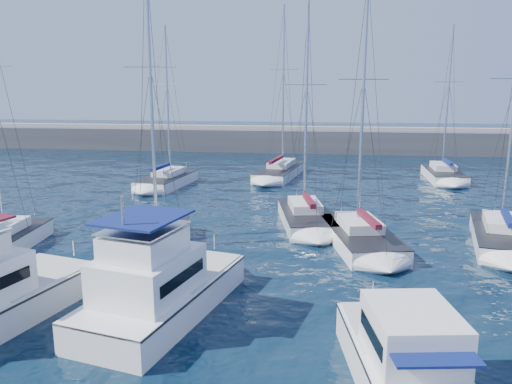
# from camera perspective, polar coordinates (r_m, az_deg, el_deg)

# --- Properties ---
(ground) EXTENTS (220.00, 220.00, 0.00)m
(ground) POSITION_cam_1_polar(r_m,az_deg,el_deg) (20.51, -4.56, -13.83)
(ground) COLOR black
(ground) RESTS_ON ground
(breakwater) EXTENTS (160.00, 6.00, 4.45)m
(breakwater) POSITION_cam_1_polar(r_m,az_deg,el_deg) (70.57, 4.44, 5.57)
(breakwater) COLOR #424244
(breakwater) RESTS_ON ground
(motor_yacht_stbd_inner) EXTENTS (5.31, 9.08, 4.69)m
(motor_yacht_stbd_inner) POSITION_cam_1_polar(r_m,az_deg,el_deg) (20.26, -11.07, -10.85)
(motor_yacht_stbd_inner) COLOR white
(motor_yacht_stbd_inner) RESTS_ON ground
(motor_yacht_stbd_outer) EXTENTS (3.77, 6.74, 3.20)m
(motor_yacht_stbd_outer) POSITION_cam_1_polar(r_m,az_deg,el_deg) (16.28, 16.54, -17.90)
(motor_yacht_stbd_outer) COLOR silver
(motor_yacht_stbd_outer) RESTS_ON ground
(sailboat_mid_b) EXTENTS (4.56, 8.91, 15.91)m
(sailboat_mid_b) POSITION_cam_1_polar(r_m,az_deg,el_deg) (27.94, -11.45, -5.72)
(sailboat_mid_b) COLOR silver
(sailboat_mid_b) RESTS_ON ground
(sailboat_mid_c) EXTENTS (4.33, 8.02, 14.42)m
(sailboat_mid_c) POSITION_cam_1_polar(r_m,az_deg,el_deg) (32.79, 5.69, -2.89)
(sailboat_mid_c) COLOR white
(sailboat_mid_c) RESTS_ON ground
(sailboat_mid_d) EXTENTS (4.73, 8.09, 14.88)m
(sailboat_mid_d) POSITION_cam_1_polar(r_m,az_deg,el_deg) (29.04, 11.87, -5.07)
(sailboat_mid_d) COLOR silver
(sailboat_mid_d) RESTS_ON ground
(sailboat_mid_e) EXTENTS (4.65, 8.40, 14.97)m
(sailboat_mid_e) POSITION_cam_1_polar(r_m,az_deg,el_deg) (31.87, 26.32, -4.55)
(sailboat_mid_e) COLOR white
(sailboat_mid_e) RESTS_ON ground
(sailboat_back_a) EXTENTS (4.00, 7.99, 14.49)m
(sailboat_back_a) POSITION_cam_1_polar(r_m,az_deg,el_deg) (46.11, -10.13, 1.32)
(sailboat_back_a) COLOR white
(sailboat_back_a) RESTS_ON ground
(sailboat_back_b) EXTENTS (4.70, 10.30, 16.94)m
(sailboat_back_b) POSITION_cam_1_polar(r_m,az_deg,el_deg) (50.32, 2.77, 2.39)
(sailboat_back_b) COLOR silver
(sailboat_back_b) RESTS_ON ground
(sailboat_back_c) EXTENTS (3.23, 8.04, 14.93)m
(sailboat_back_c) POSITION_cam_1_polar(r_m,az_deg,el_deg) (51.80, 20.64, 1.90)
(sailboat_back_c) COLOR silver
(sailboat_back_c) RESTS_ON ground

